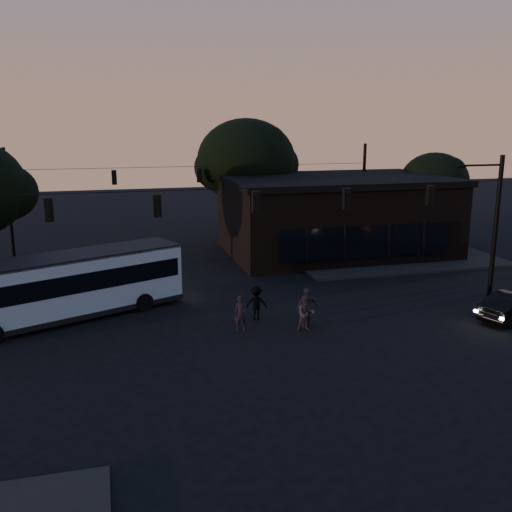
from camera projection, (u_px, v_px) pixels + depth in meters
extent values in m
plane|color=black|center=(281.00, 348.00, 23.67)|extent=(120.00, 120.00, 0.00)
cube|color=black|center=(385.00, 255.00, 39.82)|extent=(14.00, 10.00, 0.15)
cube|color=black|center=(335.00, 218.00, 40.39)|extent=(15.00, 10.00, 5.00)
cube|color=black|center=(336.00, 180.00, 39.77)|extent=(15.40, 10.40, 0.40)
cube|color=black|center=(366.00, 242.00, 35.74)|extent=(11.50, 0.18, 2.00)
cylinder|color=black|center=(246.00, 215.00, 44.90)|extent=(0.44, 0.44, 4.00)
ellipsoid|color=black|center=(246.00, 161.00, 43.93)|extent=(7.60, 7.60, 6.46)
cylinder|color=black|center=(431.00, 221.00, 44.75)|extent=(0.44, 0.44, 3.00)
ellipsoid|color=black|center=(434.00, 181.00, 44.03)|extent=(5.20, 5.20, 4.42)
cylinder|color=black|center=(496.00, 227.00, 29.82)|extent=(0.24, 0.24, 7.50)
cylinder|color=black|center=(256.00, 188.00, 26.00)|extent=(26.00, 0.03, 0.03)
cube|color=black|center=(49.00, 210.00, 23.90)|extent=(0.34, 0.30, 1.00)
cube|color=black|center=(157.00, 206.00, 25.03)|extent=(0.34, 0.30, 1.00)
cube|color=black|center=(256.00, 202.00, 26.15)|extent=(0.34, 0.30, 1.00)
cube|color=black|center=(347.00, 199.00, 27.28)|extent=(0.34, 0.30, 1.00)
cube|color=black|center=(430.00, 196.00, 28.40)|extent=(0.34, 0.30, 1.00)
cylinder|color=black|center=(9.00, 204.00, 38.36)|extent=(0.24, 0.24, 7.50)
cylinder|color=black|center=(363.00, 192.00, 44.86)|extent=(0.24, 0.24, 7.50)
cylinder|color=black|center=(199.00, 166.00, 41.10)|extent=(26.00, 0.03, 0.03)
cube|color=black|center=(114.00, 177.00, 39.75)|extent=(0.34, 0.30, 1.00)
cube|color=black|center=(199.00, 175.00, 41.25)|extent=(0.34, 0.30, 1.00)
cube|color=black|center=(278.00, 173.00, 42.75)|extent=(0.34, 0.30, 1.00)
cube|color=#A2BFCE|center=(68.00, 283.00, 26.82)|extent=(10.95, 6.61, 2.57)
cube|color=black|center=(68.00, 278.00, 26.76)|extent=(10.57, 6.47, 0.89)
cube|color=black|center=(66.00, 257.00, 26.52)|extent=(10.95, 6.61, 0.15)
cube|color=black|center=(71.00, 311.00, 27.14)|extent=(11.07, 6.71, 0.25)
cylinder|color=black|center=(144.00, 302.00, 28.15)|extent=(0.91, 0.58, 0.89)
cylinder|color=black|center=(122.00, 291.00, 30.03)|extent=(0.91, 0.58, 0.89)
imported|color=black|center=(241.00, 313.00, 25.45)|extent=(0.63, 0.46, 1.60)
imported|color=#332E2F|center=(306.00, 314.00, 25.38)|extent=(0.89, 0.74, 1.63)
imported|color=#29262E|center=(307.00, 307.00, 25.94)|extent=(1.13, 0.63, 1.83)
imported|color=black|center=(256.00, 303.00, 26.83)|extent=(1.16, 0.80, 1.64)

